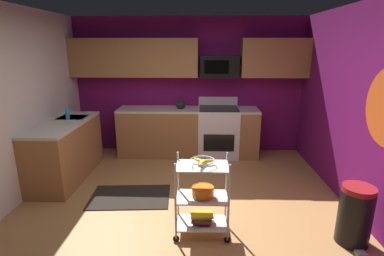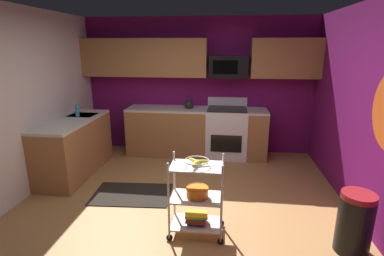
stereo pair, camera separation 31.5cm
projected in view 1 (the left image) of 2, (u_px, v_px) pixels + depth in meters
floor at (181, 213)px, 3.82m from camera, size 4.40×4.80×0.04m
wall_back at (189, 86)px, 5.80m from camera, size 4.52×0.06×2.60m
wall_right at (373, 115)px, 3.39m from camera, size 0.06×4.80×2.60m
counter_run at (147, 138)px, 5.32m from camera, size 3.53×2.22×0.92m
oven_range at (218, 131)px, 5.69m from camera, size 0.76×0.65×1.10m
upper_cabinets at (181, 58)px, 5.47m from camera, size 4.40×0.33×0.70m
microwave at (219, 66)px, 5.46m from camera, size 0.70×0.39×0.40m
rolling_cart at (202, 197)px, 3.27m from camera, size 0.63×0.37×0.91m
fruit_bowl at (202, 161)px, 3.15m from camera, size 0.27×0.27×0.07m
mixing_bowl_large at (203, 192)px, 3.25m from camera, size 0.25×0.25×0.11m
book_stack at (202, 218)px, 3.34m from camera, size 0.26×0.19×0.12m
kettle at (181, 105)px, 5.57m from camera, size 0.21×0.18×0.26m
dish_soap_bottle at (67, 113)px, 4.77m from camera, size 0.06×0.06×0.20m
trash_can at (355, 215)px, 3.14m from camera, size 0.34×0.42×0.66m
floor_rug at (130, 197)px, 4.18m from camera, size 1.14×0.77×0.01m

